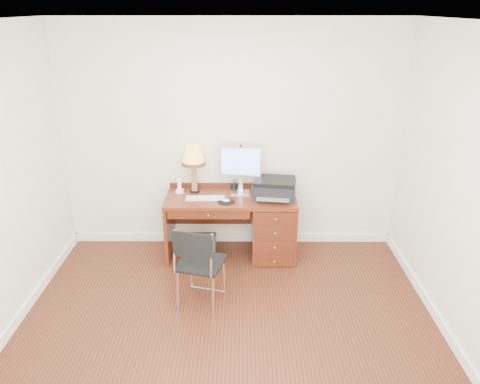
{
  "coord_description": "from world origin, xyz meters",
  "views": [
    {
      "loc": [
        0.13,
        -3.58,
        2.8
      ],
      "look_at": [
        0.11,
        1.2,
        0.89
      ],
      "focal_mm": 35.0,
      "sensor_mm": 36.0,
      "label": 1
    }
  ],
  "objects_px": {
    "phone": "(180,188)",
    "desk": "(258,223)",
    "chair": "(200,260)",
    "leg_lamp": "(193,158)",
    "monitor": "(240,164)",
    "printer": "(274,188)",
    "equipment_box": "(203,252)"
  },
  "relations": [
    {
      "from": "desk",
      "to": "phone",
      "type": "distance_m",
      "value": 1.01
    },
    {
      "from": "leg_lamp",
      "to": "phone",
      "type": "bearing_deg",
      "value": -169.63
    },
    {
      "from": "printer",
      "to": "phone",
      "type": "bearing_deg",
      "value": -178.12
    },
    {
      "from": "monitor",
      "to": "phone",
      "type": "xyz_separation_m",
      "value": [
        -0.71,
        -0.01,
        -0.3
      ]
    },
    {
      "from": "chair",
      "to": "phone",
      "type": "bearing_deg",
      "value": 119.86
    },
    {
      "from": "desk",
      "to": "chair",
      "type": "xyz_separation_m",
      "value": [
        -0.59,
        -1.1,
        0.13
      ]
    },
    {
      "from": "printer",
      "to": "leg_lamp",
      "type": "relative_size",
      "value": 0.93
    },
    {
      "from": "desk",
      "to": "chair",
      "type": "distance_m",
      "value": 1.26
    },
    {
      "from": "desk",
      "to": "leg_lamp",
      "type": "xyz_separation_m",
      "value": [
        -0.76,
        0.15,
        0.75
      ]
    },
    {
      "from": "phone",
      "to": "desk",
      "type": "bearing_deg",
      "value": -4.54
    },
    {
      "from": "phone",
      "to": "chair",
      "type": "bearing_deg",
      "value": -71.93
    },
    {
      "from": "desk",
      "to": "leg_lamp",
      "type": "bearing_deg",
      "value": 168.73
    },
    {
      "from": "desk",
      "to": "chair",
      "type": "bearing_deg",
      "value": -118.29
    },
    {
      "from": "printer",
      "to": "phone",
      "type": "relative_size",
      "value": 2.97
    },
    {
      "from": "desk",
      "to": "chair",
      "type": "relative_size",
      "value": 1.67
    },
    {
      "from": "printer",
      "to": "equipment_box",
      "type": "xyz_separation_m",
      "value": [
        -0.82,
        -0.3,
        -0.67
      ]
    },
    {
      "from": "printer",
      "to": "desk",
      "type": "bearing_deg",
      "value": -171.01
    },
    {
      "from": "leg_lamp",
      "to": "phone",
      "type": "relative_size",
      "value": 3.19
    },
    {
      "from": "desk",
      "to": "chair",
      "type": "height_order",
      "value": "chair"
    },
    {
      "from": "desk",
      "to": "monitor",
      "type": "xyz_separation_m",
      "value": [
        -0.21,
        0.13,
        0.69
      ]
    },
    {
      "from": "leg_lamp",
      "to": "monitor",
      "type": "bearing_deg",
      "value": -2.05
    },
    {
      "from": "leg_lamp",
      "to": "equipment_box",
      "type": "relative_size",
      "value": 1.57
    },
    {
      "from": "monitor",
      "to": "desk",
      "type": "bearing_deg",
      "value": -24.21
    },
    {
      "from": "monitor",
      "to": "chair",
      "type": "distance_m",
      "value": 1.41
    },
    {
      "from": "leg_lamp",
      "to": "phone",
      "type": "distance_m",
      "value": 0.4
    },
    {
      "from": "desk",
      "to": "equipment_box",
      "type": "distance_m",
      "value": 0.74
    },
    {
      "from": "leg_lamp",
      "to": "chair",
      "type": "relative_size",
      "value": 0.63
    },
    {
      "from": "printer",
      "to": "chair",
      "type": "xyz_separation_m",
      "value": [
        -0.77,
        -1.11,
        -0.31
      ]
    },
    {
      "from": "desk",
      "to": "monitor",
      "type": "bearing_deg",
      "value": 148.57
    },
    {
      "from": "desk",
      "to": "monitor",
      "type": "height_order",
      "value": "monitor"
    },
    {
      "from": "monitor",
      "to": "chair",
      "type": "relative_size",
      "value": 0.62
    },
    {
      "from": "phone",
      "to": "chair",
      "type": "distance_m",
      "value": 1.29
    }
  ]
}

